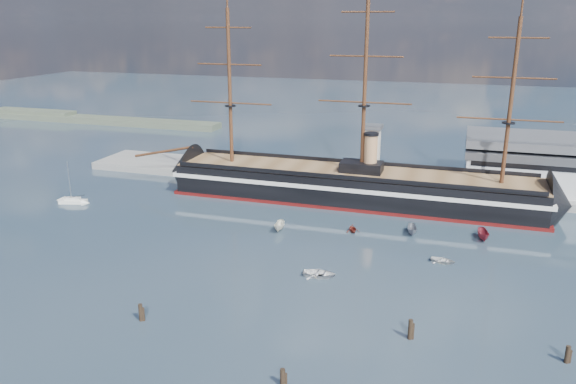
% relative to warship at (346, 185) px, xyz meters
% --- Properties ---
extents(ground, '(600.00, 600.00, 0.00)m').
position_rel_warship_xyz_m(ground, '(0.90, -20.00, -4.04)').
color(ground, '#1E3342').
rests_on(ground, ground).
extents(quay, '(180.00, 18.00, 2.00)m').
position_rel_warship_xyz_m(quay, '(10.90, 16.00, -4.04)').
color(quay, slate).
rests_on(quay, ground).
extents(quay_tower, '(5.00, 5.00, 15.00)m').
position_rel_warship_xyz_m(quay_tower, '(3.90, 13.00, 5.72)').
color(quay_tower, silver).
rests_on(quay_tower, ground).
extents(shoreline, '(120.00, 10.00, 4.00)m').
position_rel_warship_xyz_m(shoreline, '(-138.33, 75.00, -2.59)').
color(shoreline, '#3F4C38').
rests_on(shoreline, ground).
extents(warship, '(112.90, 16.47, 53.94)m').
position_rel_warship_xyz_m(warship, '(0.00, 0.00, 0.00)').
color(warship, black).
rests_on(warship, ground).
extents(sailboat, '(6.94, 3.65, 10.66)m').
position_rel_warship_xyz_m(sailboat, '(-63.22, -22.18, -3.36)').
color(sailboat, silver).
rests_on(sailboat, ground).
extents(motorboat_a, '(5.99, 2.66, 2.33)m').
position_rel_warship_xyz_m(motorboat_a, '(-9.12, -24.44, -4.04)').
color(motorboat_a, silver).
rests_on(motorboat_a, ground).
extents(motorboat_b, '(1.85, 3.78, 1.70)m').
position_rel_warship_xyz_m(motorboat_b, '(4.65, -43.60, -4.04)').
color(motorboat_b, white).
rests_on(motorboat_b, ground).
extents(motorboat_c, '(6.10, 2.98, 2.34)m').
position_rel_warship_xyz_m(motorboat_c, '(18.08, -18.06, -4.04)').
color(motorboat_c, slate).
rests_on(motorboat_c, ground).
extents(motorboat_d, '(5.70, 4.63, 1.93)m').
position_rel_warship_xyz_m(motorboat_d, '(5.96, -20.67, -4.04)').
color(motorboat_d, maroon).
rests_on(motorboat_d, ground).
extents(motorboat_e, '(1.55, 2.95, 1.31)m').
position_rel_warship_xyz_m(motorboat_e, '(24.99, -30.94, -4.04)').
color(motorboat_e, silver).
rests_on(motorboat_e, ground).
extents(motorboat_f, '(6.65, 3.19, 2.56)m').
position_rel_warship_xyz_m(motorboat_f, '(32.25, -16.84, -4.04)').
color(motorboat_f, maroon).
rests_on(motorboat_f, ground).
extents(piling_near_left, '(0.64, 0.64, 3.45)m').
position_rel_warship_xyz_m(piling_near_left, '(-17.10, -66.17, -4.04)').
color(piling_near_left, black).
rests_on(piling_near_left, ground).
extents(piling_near_right, '(0.64, 0.64, 3.75)m').
position_rel_warship_xyz_m(piling_near_right, '(21.83, -59.10, -4.04)').
color(piling_near_right, black).
rests_on(piling_near_right, ground).
extents(piling_far_right, '(0.64, 0.64, 3.16)m').
position_rel_warship_xyz_m(piling_far_right, '(42.10, -58.66, -4.04)').
color(piling_far_right, black).
rests_on(piling_far_right, ground).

